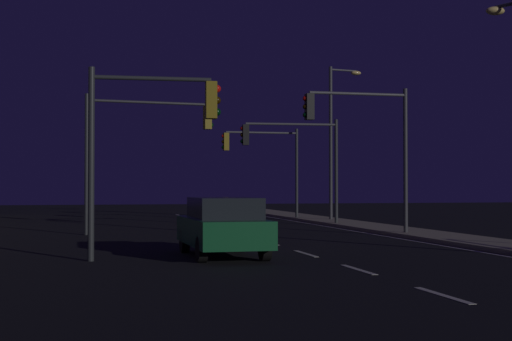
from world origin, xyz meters
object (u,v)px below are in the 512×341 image
traffic_light_far_right (144,135)px  traffic_light_far_left (150,126)px  traffic_light_overhead_east (263,154)px  traffic_light_near_left (293,149)px  traffic_light_far_center (362,130)px  street_lamp_mid_block (335,129)px  car (223,226)px

traffic_light_far_right → traffic_light_far_left: bearing=-93.8°
traffic_light_overhead_east → traffic_light_near_left: bearing=-90.6°
traffic_light_far_right → traffic_light_overhead_east: bearing=54.2°
traffic_light_far_center → traffic_light_far_right: bearing=154.7°
traffic_light_far_right → street_lamp_mid_block: 12.99m
traffic_light_near_left → street_lamp_mid_block: 5.06m
traffic_light_far_left → traffic_light_overhead_east: bearing=68.9°
traffic_light_far_left → traffic_light_far_right: (0.69, 10.50, 0.48)m
traffic_light_far_left → traffic_light_near_left: size_ratio=1.00×
car → traffic_light_far_left: 3.27m
car → traffic_light_far_right: traffic_light_far_right is taller
traffic_light_far_center → traffic_light_far_left: bearing=-140.6°
traffic_light_overhead_east → traffic_light_far_left: size_ratio=1.01×
traffic_light_far_left → street_lamp_mid_block: bearing=58.0°
traffic_light_overhead_east → traffic_light_far_right: 12.42m
car → traffic_light_far_right: (-1.26, 10.04, 3.06)m
car → traffic_light_far_left: bearing=-166.8°
traffic_light_far_right → traffic_light_near_left: bearing=28.7°
car → traffic_light_far_center: (6.42, 6.42, 3.12)m
traffic_light_overhead_east → traffic_light_far_left: (-7.96, -20.57, -0.23)m
traffic_light_far_right → street_lamp_mid_block: bearing=35.5°
car → traffic_light_overhead_east: (6.00, 20.11, 2.81)m
street_lamp_mid_block → car: bearing=-117.9°
traffic_light_far_left → traffic_light_far_right: bearing=86.2°
traffic_light_far_left → traffic_light_near_left: bearing=61.3°
car → traffic_light_near_left: (5.94, 13.98, 2.80)m
traffic_light_far_right → car: bearing=-82.8°
traffic_light_near_left → traffic_light_far_center: bearing=-86.4°
traffic_light_overhead_east → street_lamp_mid_block: (3.28, -2.55, 1.25)m
car → traffic_light_far_center: traffic_light_far_center is taller
traffic_light_far_left → traffic_light_far_right: traffic_light_far_right is taller
traffic_light_far_left → street_lamp_mid_block: street_lamp_mid_block is taller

